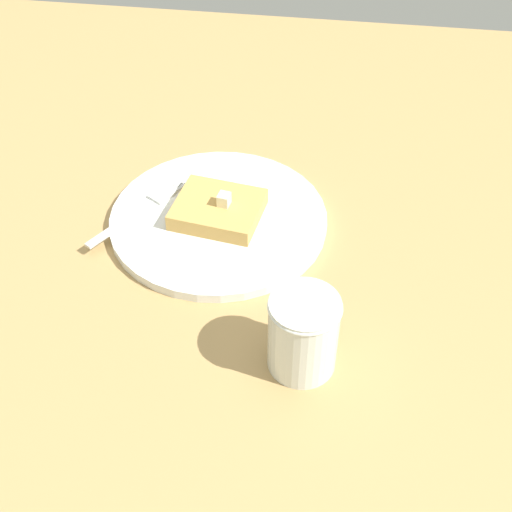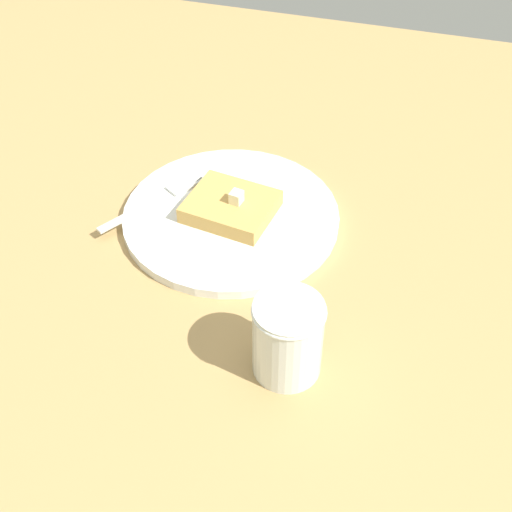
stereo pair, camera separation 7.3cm
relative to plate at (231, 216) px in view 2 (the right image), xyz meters
The scene contains 6 objects.
table_surface 10.45cm from the plate, 72.08° to the right, with size 115.30×115.30×2.25cm, color #AB8751.
plate is the anchor object (origin of this frame).
toast_slice_center 1.50cm from the plate, 116.57° to the right, with size 8.28×9.75×1.99cm, color tan.
butter_pat_primary 3.32cm from the plate, 77.32° to the left, with size 1.45×1.31×1.45cm, color #F1ECC2.
fork 8.71cm from the plate, 94.48° to the right, with size 14.32×9.71×0.36cm.
syrup_jar 22.45cm from the plate, 31.47° to the left, with size 6.84×6.84×8.51cm.
Camera 2 is at (57.01, 30.25, 57.85)cm, focal length 50.00 mm.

